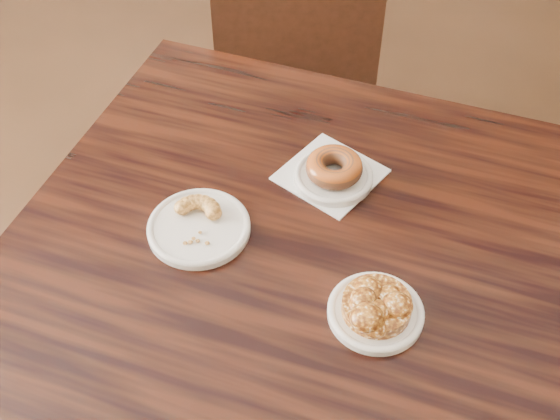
{
  "coord_description": "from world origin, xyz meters",
  "views": [
    {
      "loc": [
        0.08,
        -0.87,
        1.65
      ],
      "look_at": [
        0.04,
        -0.09,
        0.8
      ],
      "focal_mm": 45.0,
      "sensor_mm": 36.0,
      "label": 1
    }
  ],
  "objects_px": {
    "cafe_table": "(291,365)",
    "apple_fritter": "(377,304)",
    "cruller_fragment": "(198,220)",
    "glazed_donut": "(334,167)",
    "chair_far": "(290,62)"
  },
  "relations": [
    {
      "from": "cruller_fragment",
      "to": "cafe_table",
      "type": "bearing_deg",
      "value": -11.88
    },
    {
      "from": "cafe_table",
      "to": "apple_fritter",
      "type": "distance_m",
      "value": 0.44
    },
    {
      "from": "apple_fritter",
      "to": "cafe_table",
      "type": "bearing_deg",
      "value": 135.97
    },
    {
      "from": "cafe_table",
      "to": "glazed_donut",
      "type": "distance_m",
      "value": 0.45
    },
    {
      "from": "glazed_donut",
      "to": "cruller_fragment",
      "type": "bearing_deg",
      "value": -150.52
    },
    {
      "from": "cafe_table",
      "to": "cruller_fragment",
      "type": "bearing_deg",
      "value": -174.58
    },
    {
      "from": "cafe_table",
      "to": "chair_far",
      "type": "bearing_deg",
      "value": 109.46
    },
    {
      "from": "cafe_table",
      "to": "cruller_fragment",
      "type": "xyz_separation_m",
      "value": [
        -0.16,
        0.03,
        0.4
      ]
    },
    {
      "from": "glazed_donut",
      "to": "cruller_fragment",
      "type": "distance_m",
      "value": 0.26
    },
    {
      "from": "apple_fritter",
      "to": "cruller_fragment",
      "type": "distance_m",
      "value": 0.33
    },
    {
      "from": "glazed_donut",
      "to": "apple_fritter",
      "type": "relative_size",
      "value": 0.68
    },
    {
      "from": "apple_fritter",
      "to": "cruller_fragment",
      "type": "relative_size",
      "value": 1.53
    },
    {
      "from": "chair_far",
      "to": "cafe_table",
      "type": "bearing_deg",
      "value": 85.22
    },
    {
      "from": "cafe_table",
      "to": "apple_fritter",
      "type": "height_order",
      "value": "apple_fritter"
    },
    {
      "from": "apple_fritter",
      "to": "cruller_fragment",
      "type": "height_order",
      "value": "apple_fritter"
    }
  ]
}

